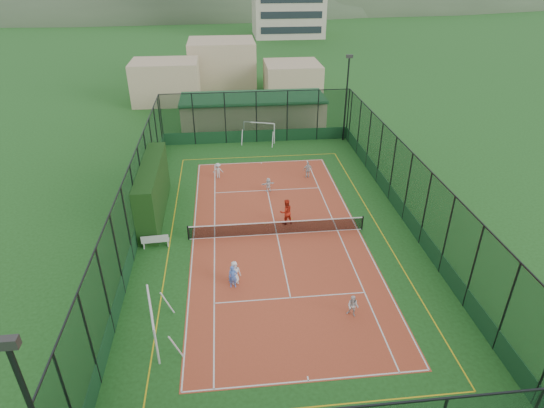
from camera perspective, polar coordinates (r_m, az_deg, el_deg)
The scene contains 19 objects.
ground at distance 30.23m, azimuth 0.61°, elevation -3.82°, with size 300.00×300.00×0.00m, color #1F4C1A.
court_slab at distance 30.23m, azimuth 0.61°, elevation -3.81°, with size 11.17×23.97×0.01m, color #A43F24.
tennis_net at distance 29.95m, azimuth 0.61°, elevation -2.97°, with size 11.67×0.12×1.06m, color black, non-canonical shape.
perimeter_fence at distance 28.95m, azimuth 0.63°, elevation 0.34°, with size 18.12×34.12×5.00m, color black, non-canonical shape.
floodlight_ne at distance 45.11m, azimuth 9.28°, elevation 12.86°, with size 0.60×0.26×8.25m, color black, non-canonical shape.
clubhouse at distance 49.59m, azimuth -2.40°, elevation 11.59°, with size 15.20×7.20×3.15m, color tan, non-canonical shape.
distant_hills at distance 176.02m, azimuth -5.60°, elevation 23.52°, with size 200.00×60.00×24.00m, color #384C33, non-canonical shape.
hedge_left at distance 32.81m, azimuth -14.72°, elevation 1.73°, with size 1.29×8.58×3.75m, color black.
white_bench at distance 29.69m, azimuth -14.42°, elevation -4.43°, with size 1.70×0.47×0.96m, color white, non-canonical shape.
futsal_goal_near at distance 22.90m, azimuth -14.71°, elevation -14.22°, with size 0.94×3.25×2.10m, color white, non-canonical shape.
futsal_goal_far at distance 44.86m, azimuth -1.63°, elevation 8.94°, with size 3.13×0.91×2.02m, color white, non-canonical shape.
child_near_left at distance 25.77m, azimuth -4.73°, elevation -8.54°, with size 0.69×0.45×1.42m, color white.
child_near_mid at distance 25.52m, azimuth -4.94°, elevation -9.08°, with size 0.49×0.32×1.35m, color #4F7ADF.
child_near_right at distance 24.05m, azimuth 10.11°, elevation -12.50°, with size 0.60×0.46×1.23m, color silver.
child_far_left at distance 37.80m, azimuth -6.79°, elevation 4.20°, with size 0.84×0.48×1.30m, color silver.
child_far_right at distance 37.68m, azimuth 4.52°, elevation 4.32°, with size 0.82×0.34×1.39m, color silver.
child_far_back at distance 35.35m, azimuth -0.47°, elevation 2.43°, with size 1.05×0.33×1.13m, color white.
coach at distance 30.94m, azimuth 1.77°, elevation -0.99°, with size 0.89×0.70×1.84m, color red.
tennis_balls at distance 31.52m, azimuth 1.40°, elevation -2.24°, with size 6.43×0.70×0.07m.
Camera 1 is at (-3.04, -25.23, 16.37)m, focal length 30.00 mm.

